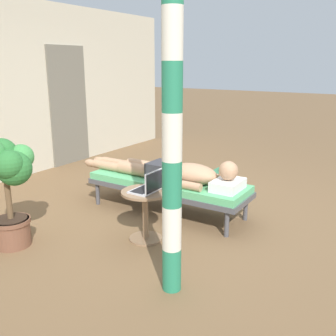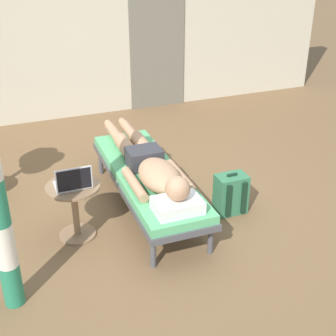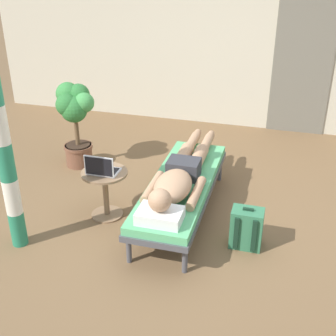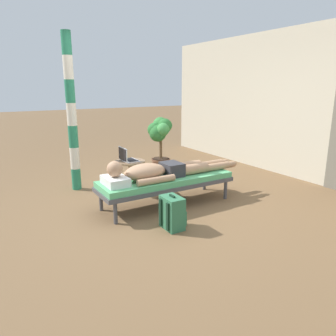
{
  "view_description": "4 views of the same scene",
  "coord_description": "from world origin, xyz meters",
  "px_view_note": "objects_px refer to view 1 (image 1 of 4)",
  "views": [
    {
      "loc": [
        -3.79,
        -2.27,
        1.76
      ],
      "look_at": [
        -0.32,
        -0.07,
        0.63
      ],
      "focal_mm": 41.29,
      "sensor_mm": 36.0,
      "label": 1
    },
    {
      "loc": [
        -1.37,
        -3.84,
        2.6
      ],
      "look_at": [
        0.07,
        -0.09,
        0.51
      ],
      "focal_mm": 51.6,
      "sensor_mm": 36.0,
      "label": 2
    },
    {
      "loc": [
        0.91,
        -3.89,
        2.67
      ],
      "look_at": [
        -0.23,
        0.16,
        0.51
      ],
      "focal_mm": 48.28,
      "sensor_mm": 36.0,
      "label": 3
    },
    {
      "loc": [
        3.71,
        -2.16,
        1.68
      ],
      "look_at": [
        0.16,
        -0.01,
        0.61
      ],
      "focal_mm": 34.25,
      "sensor_mm": 36.0,
      "label": 4
    }
  ],
  "objects_px": {
    "laptop": "(149,186)",
    "backpack": "(220,185)",
    "person_reclining": "(175,172)",
    "potted_plant": "(7,177)",
    "lounge_chair": "(168,185)",
    "porch_post": "(172,137)",
    "side_table": "(145,207)"
  },
  "relations": [
    {
      "from": "laptop",
      "to": "backpack",
      "type": "height_order",
      "value": "laptop"
    },
    {
      "from": "person_reclining",
      "to": "backpack",
      "type": "height_order",
      "value": "person_reclining"
    },
    {
      "from": "potted_plant",
      "to": "backpack",
      "type": "bearing_deg",
      "value": -26.6
    },
    {
      "from": "backpack",
      "to": "potted_plant",
      "type": "relative_size",
      "value": 0.39
    },
    {
      "from": "lounge_chair",
      "to": "person_reclining",
      "type": "height_order",
      "value": "person_reclining"
    },
    {
      "from": "laptop",
      "to": "porch_post",
      "type": "xyz_separation_m",
      "value": [
        -0.62,
        -0.65,
        0.66
      ]
    },
    {
      "from": "person_reclining",
      "to": "potted_plant",
      "type": "bearing_deg",
      "value": 150.27
    },
    {
      "from": "person_reclining",
      "to": "porch_post",
      "type": "xyz_separation_m",
      "value": [
        -1.38,
        -0.82,
        0.72
      ]
    },
    {
      "from": "side_table",
      "to": "potted_plant",
      "type": "xyz_separation_m",
      "value": [
        -0.81,
        1.02,
        0.36
      ]
    },
    {
      "from": "laptop",
      "to": "porch_post",
      "type": "bearing_deg",
      "value": -133.72
    },
    {
      "from": "backpack",
      "to": "lounge_chair",
      "type": "bearing_deg",
      "value": 154.32
    },
    {
      "from": "side_table",
      "to": "laptop",
      "type": "xyz_separation_m",
      "value": [
        0.0,
        -0.05,
        0.23
      ]
    },
    {
      "from": "person_reclining",
      "to": "backpack",
      "type": "distance_m",
      "value": 0.84
    },
    {
      "from": "lounge_chair",
      "to": "person_reclining",
      "type": "distance_m",
      "value": 0.2
    },
    {
      "from": "person_reclining",
      "to": "side_table",
      "type": "relative_size",
      "value": 4.15
    },
    {
      "from": "side_table",
      "to": "porch_post",
      "type": "height_order",
      "value": "porch_post"
    },
    {
      "from": "person_reclining",
      "to": "potted_plant",
      "type": "xyz_separation_m",
      "value": [
        -1.58,
        0.9,
        0.2
      ]
    },
    {
      "from": "person_reclining",
      "to": "backpack",
      "type": "xyz_separation_m",
      "value": [
        0.73,
        -0.26,
        -0.32
      ]
    },
    {
      "from": "laptop",
      "to": "backpack",
      "type": "bearing_deg",
      "value": -3.22
    },
    {
      "from": "porch_post",
      "to": "potted_plant",
      "type": "bearing_deg",
      "value": 96.41
    },
    {
      "from": "side_table",
      "to": "potted_plant",
      "type": "height_order",
      "value": "potted_plant"
    },
    {
      "from": "lounge_chair",
      "to": "potted_plant",
      "type": "bearing_deg",
      "value": 152.98
    },
    {
      "from": "side_table",
      "to": "laptop",
      "type": "height_order",
      "value": "laptop"
    },
    {
      "from": "backpack",
      "to": "porch_post",
      "type": "relative_size",
      "value": 0.17
    },
    {
      "from": "lounge_chair",
      "to": "porch_post",
      "type": "xyz_separation_m",
      "value": [
        -1.38,
        -0.92,
        0.9
      ]
    },
    {
      "from": "side_table",
      "to": "potted_plant",
      "type": "relative_size",
      "value": 0.48
    },
    {
      "from": "lounge_chair",
      "to": "porch_post",
      "type": "distance_m",
      "value": 1.89
    },
    {
      "from": "backpack",
      "to": "potted_plant",
      "type": "height_order",
      "value": "potted_plant"
    },
    {
      "from": "person_reclining",
      "to": "potted_plant",
      "type": "relative_size",
      "value": 2.0
    },
    {
      "from": "potted_plant",
      "to": "laptop",
      "type": "bearing_deg",
      "value": -52.8
    },
    {
      "from": "lounge_chair",
      "to": "porch_post",
      "type": "relative_size",
      "value": 0.8
    },
    {
      "from": "lounge_chair",
      "to": "backpack",
      "type": "xyz_separation_m",
      "value": [
        0.73,
        -0.35,
        -0.15
      ]
    }
  ]
}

